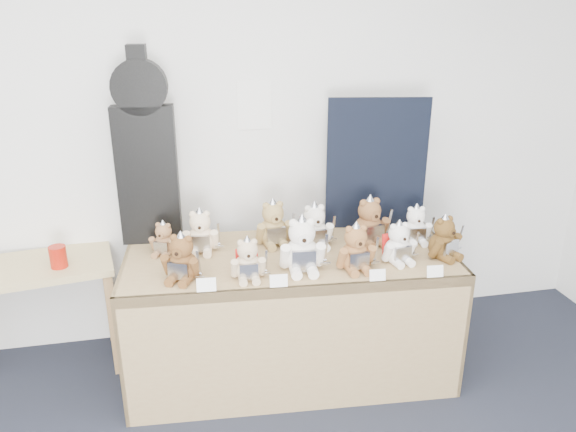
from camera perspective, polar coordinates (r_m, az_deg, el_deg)
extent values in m
plane|color=white|center=(3.49, -13.89, 7.74)|extent=(6.00, 0.00, 6.00)
cube|color=white|center=(3.48, -3.43, 11.21)|extent=(0.21, 0.00, 0.30)
cube|color=olive|center=(3.19, 0.20, -4.44)|extent=(1.91, 0.91, 0.06)
cube|color=olive|center=(3.05, 1.18, -13.57)|extent=(1.85, 0.16, 0.77)
cube|color=olive|center=(3.38, -15.72, -10.63)|extent=(0.08, 0.77, 0.77)
cube|color=olive|center=(3.58, 15.09, -8.62)|extent=(0.08, 0.77, 0.77)
cube|color=tan|center=(3.55, -24.28, -4.81)|extent=(0.90, 0.59, 0.04)
cube|color=olive|center=(3.52, -17.31, -10.49)|extent=(0.06, 0.06, 0.66)
cube|color=olive|center=(3.86, -17.75, -7.61)|extent=(0.06, 0.06, 0.66)
cube|color=black|center=(3.32, -14.06, 3.98)|extent=(0.35, 0.13, 0.81)
cylinder|color=black|center=(3.22, -14.86, 12.57)|extent=(0.31, 0.13, 0.30)
cube|color=black|center=(3.20, -15.06, 14.71)|extent=(0.11, 0.10, 0.20)
cube|color=black|center=(3.47, 8.98, 5.16)|extent=(0.61, 0.13, 0.82)
cylinder|color=#B0190B|center=(3.43, -22.31, -3.85)|extent=(0.09, 0.09, 0.13)
ellipsoid|color=brown|center=(2.94, -10.62, -5.04)|extent=(0.21, 0.19, 0.16)
sphere|color=brown|center=(2.89, -10.76, -3.10)|extent=(0.12, 0.12, 0.12)
cylinder|color=brown|center=(2.85, -11.14, -3.67)|extent=(0.06, 0.05, 0.05)
sphere|color=black|center=(2.84, -11.28, -3.82)|extent=(0.02, 0.02, 0.02)
sphere|color=brown|center=(2.89, -11.54, -2.18)|extent=(0.04, 0.04, 0.04)
sphere|color=brown|center=(2.86, -10.10, -2.32)|extent=(0.04, 0.04, 0.04)
cylinder|color=brown|center=(2.95, -12.18, -4.90)|extent=(0.08, 0.10, 0.12)
cylinder|color=brown|center=(2.89, -9.35, -5.24)|extent=(0.08, 0.10, 0.12)
cylinder|color=brown|center=(2.92, -11.65, -6.26)|extent=(0.09, 0.12, 0.05)
cylinder|color=brown|center=(2.90, -10.31, -6.43)|extent=(0.09, 0.12, 0.05)
cube|color=silver|center=(2.88, -11.10, -5.51)|extent=(0.10, 0.06, 0.09)
cone|color=silver|center=(2.87, -10.83, -2.17)|extent=(0.10, 0.10, 0.08)
cube|color=silver|center=(2.86, -9.01, -4.95)|extent=(0.03, 0.04, 0.17)
cube|color=silver|center=(2.89, -8.94, -6.12)|extent=(0.05, 0.03, 0.01)
ellipsoid|color=#CEB491|center=(2.90, -4.09, -5.19)|extent=(0.15, 0.13, 0.15)
sphere|color=#CEB491|center=(2.86, -4.14, -3.44)|extent=(0.11, 0.11, 0.11)
cylinder|color=#CEB491|center=(2.83, -4.05, -3.96)|extent=(0.05, 0.03, 0.04)
sphere|color=black|center=(2.81, -4.02, -4.10)|extent=(0.02, 0.02, 0.02)
sphere|color=#CEB491|center=(2.84, -4.86, -2.72)|extent=(0.03, 0.03, 0.03)
sphere|color=#CEB491|center=(2.85, -3.47, -2.63)|extent=(0.03, 0.03, 0.03)
cylinder|color=#CEB491|center=(2.88, -5.44, -5.30)|extent=(0.04, 0.08, 0.11)
cylinder|color=#CEB491|center=(2.89, -2.69, -5.13)|extent=(0.04, 0.08, 0.11)
cylinder|color=#CEB491|center=(2.88, -4.63, -6.42)|extent=(0.05, 0.10, 0.04)
cylinder|color=#CEB491|center=(2.88, -3.32, -6.33)|extent=(0.05, 0.10, 0.04)
cube|color=silver|center=(2.85, -3.99, -5.62)|extent=(0.10, 0.02, 0.08)
cone|color=silver|center=(2.84, -4.17, -2.61)|extent=(0.09, 0.09, 0.07)
cube|color=silver|center=(2.87, -2.24, -4.80)|extent=(0.01, 0.04, 0.15)
cube|color=silver|center=(2.90, -2.22, -5.84)|extent=(0.04, 0.01, 0.01)
cube|color=red|center=(2.95, -4.20, -4.53)|extent=(0.12, 0.03, 0.13)
ellipsoid|color=white|center=(2.98, 1.40, -3.99)|extent=(0.21, 0.18, 0.19)
sphere|color=white|center=(2.93, 1.43, -1.69)|extent=(0.14, 0.14, 0.14)
cylinder|color=white|center=(2.88, 1.61, -2.35)|extent=(0.06, 0.04, 0.06)
sphere|color=black|center=(2.86, 1.67, -2.52)|extent=(0.02, 0.02, 0.02)
sphere|color=white|center=(2.90, 0.54, -0.73)|extent=(0.05, 0.05, 0.05)
sphere|color=white|center=(2.91, 2.33, -0.64)|extent=(0.05, 0.05, 0.05)
cylinder|color=white|center=(2.94, -0.30, -4.11)|extent=(0.06, 0.11, 0.15)
cylinder|color=white|center=(2.97, 3.23, -3.91)|extent=(0.06, 0.11, 0.15)
cylinder|color=white|center=(2.94, 0.75, -5.56)|extent=(0.07, 0.13, 0.06)
cylinder|color=white|center=(2.95, 2.43, -5.46)|extent=(0.07, 0.13, 0.06)
cube|color=silver|center=(2.91, 1.63, -4.52)|extent=(0.13, 0.03, 0.11)
cone|color=silver|center=(2.91, 1.44, -0.60)|extent=(0.12, 0.12, 0.09)
cube|color=silver|center=(2.95, 3.85, -3.48)|extent=(0.02, 0.05, 0.20)
cube|color=silver|center=(2.98, 3.81, -4.84)|extent=(0.06, 0.01, 0.01)
ellipsoid|color=#8F5E36|center=(3.01, 6.81, -4.10)|extent=(0.17, 0.15, 0.17)
sphere|color=#8F5E36|center=(2.97, 6.90, -2.16)|extent=(0.12, 0.12, 0.12)
cylinder|color=#8F5E36|center=(2.93, 7.25, -2.71)|extent=(0.05, 0.03, 0.05)
sphere|color=black|center=(2.91, 7.38, -2.85)|extent=(0.02, 0.02, 0.02)
sphere|color=#8F5E36|center=(2.94, 6.22, -1.39)|extent=(0.04, 0.04, 0.04)
sphere|color=#8F5E36|center=(2.96, 7.66, -1.24)|extent=(0.04, 0.04, 0.04)
cylinder|color=#8F5E36|center=(2.97, 5.53, -4.29)|extent=(0.05, 0.09, 0.12)
cylinder|color=#8F5E36|center=(3.02, 8.36, -3.95)|extent=(0.05, 0.09, 0.12)
cylinder|color=#8F5E36|center=(2.97, 6.49, -5.46)|extent=(0.05, 0.11, 0.05)
cylinder|color=#8F5E36|center=(3.00, 7.83, -5.29)|extent=(0.05, 0.11, 0.05)
cube|color=silver|center=(2.96, 7.25, -4.54)|extent=(0.11, 0.02, 0.09)
cone|color=silver|center=(2.95, 6.95, -1.24)|extent=(0.10, 0.10, 0.08)
cube|color=silver|center=(3.01, 8.91, -3.56)|extent=(0.01, 0.04, 0.17)
cube|color=silver|center=(3.04, 8.84, -4.70)|extent=(0.05, 0.01, 0.01)
ellipsoid|color=white|center=(3.13, 11.05, -3.45)|extent=(0.17, 0.15, 0.15)
sphere|color=white|center=(3.09, 11.17, -1.75)|extent=(0.11, 0.11, 0.11)
cylinder|color=white|center=(3.06, 11.62, -2.21)|extent=(0.05, 0.03, 0.05)
sphere|color=black|center=(3.05, 11.79, -2.33)|extent=(0.02, 0.02, 0.02)
sphere|color=white|center=(3.06, 10.66, -1.10)|extent=(0.04, 0.04, 0.04)
sphere|color=white|center=(3.10, 11.80, -0.92)|extent=(0.04, 0.04, 0.04)
cylinder|color=white|center=(3.08, 10.10, -3.67)|extent=(0.05, 0.09, 0.11)
cylinder|color=white|center=(3.15, 12.35, -3.25)|extent=(0.05, 0.09, 0.11)
cylinder|color=white|center=(3.09, 10.96, -4.65)|extent=(0.06, 0.10, 0.05)
cylinder|color=white|center=(3.13, 12.03, -4.44)|extent=(0.06, 0.10, 0.05)
cube|color=silver|center=(3.09, 11.62, -3.81)|extent=(0.10, 0.03, 0.08)
cone|color=silver|center=(3.08, 11.24, -0.94)|extent=(0.09, 0.09, 0.07)
cube|color=silver|center=(3.15, 12.84, -2.89)|extent=(0.02, 0.04, 0.16)
cube|color=silver|center=(3.17, 12.75, -3.89)|extent=(0.05, 0.01, 0.01)
cube|color=red|center=(3.17, 10.53, -2.88)|extent=(0.12, 0.05, 0.14)
ellipsoid|color=brown|center=(3.24, 15.41, -2.91)|extent=(0.20, 0.19, 0.16)
sphere|color=brown|center=(3.20, 15.59, -1.17)|extent=(0.12, 0.12, 0.12)
cylinder|color=brown|center=(3.18, 16.25, -1.59)|extent=(0.06, 0.04, 0.05)
sphere|color=black|center=(3.17, 16.49, -1.69)|extent=(0.02, 0.02, 0.02)
sphere|color=brown|center=(3.16, 15.22, -0.55)|extent=(0.04, 0.04, 0.04)
sphere|color=brown|center=(3.22, 16.11, -0.27)|extent=(0.04, 0.04, 0.04)
cylinder|color=brown|center=(3.18, 14.80, -3.22)|extent=(0.07, 0.10, 0.12)
cylinder|color=brown|center=(3.28, 16.55, -2.58)|extent=(0.07, 0.10, 0.12)
cylinder|color=brown|center=(3.21, 15.66, -4.13)|extent=(0.08, 0.11, 0.05)
cylinder|color=brown|center=(3.26, 16.49, -3.81)|extent=(0.08, 0.11, 0.05)
cube|color=silver|center=(3.21, 16.25, -3.20)|extent=(0.10, 0.06, 0.09)
cone|color=silver|center=(3.19, 15.68, -0.34)|extent=(0.10, 0.10, 0.08)
cube|color=silver|center=(3.29, 17.02, -2.16)|extent=(0.03, 0.04, 0.17)
cube|color=silver|center=(3.31, 16.91, -3.18)|extent=(0.05, 0.02, 0.01)
ellipsoid|color=beige|center=(3.24, -8.82, -2.38)|extent=(0.18, 0.16, 0.16)
sphere|color=beige|center=(3.20, -8.93, -0.59)|extent=(0.12, 0.12, 0.12)
cylinder|color=beige|center=(3.15, -8.97, -1.08)|extent=(0.05, 0.03, 0.05)
sphere|color=black|center=(3.14, -8.99, -1.20)|extent=(0.02, 0.02, 0.02)
sphere|color=beige|center=(3.18, -9.67, 0.17)|extent=(0.04, 0.04, 0.04)
sphere|color=beige|center=(3.18, -8.27, 0.22)|extent=(0.04, 0.04, 0.04)
cylinder|color=beige|center=(3.22, -10.22, -2.43)|extent=(0.06, 0.09, 0.12)
cylinder|color=beige|center=(3.21, -7.47, -2.35)|extent=(0.06, 0.09, 0.12)
cylinder|color=beige|center=(3.21, -9.48, -3.57)|extent=(0.06, 0.11, 0.05)
cylinder|color=beige|center=(3.20, -8.17, -3.53)|extent=(0.06, 0.11, 0.05)
cube|color=silver|center=(3.18, -8.88, -2.77)|extent=(0.11, 0.03, 0.09)
cone|color=silver|center=(3.18, -8.98, 0.27)|extent=(0.10, 0.10, 0.08)
cube|color=silver|center=(3.19, -7.05, -2.02)|extent=(0.02, 0.04, 0.17)
cube|color=silver|center=(3.22, -7.00, -3.09)|extent=(0.05, 0.01, 0.01)
ellipsoid|color=#A38751|center=(3.29, -1.52, -1.62)|extent=(0.19, 0.17, 0.18)
sphere|color=#A38751|center=(3.25, -1.54, 0.29)|extent=(0.13, 0.13, 0.13)
cylinder|color=#A38751|center=(3.20, -1.27, -0.21)|extent=(0.06, 0.03, 0.05)
sphere|color=black|center=(3.19, -1.17, -0.33)|extent=(0.02, 0.02, 0.02)
sphere|color=#A38751|center=(3.22, -2.26, 1.04)|extent=(0.04, 0.04, 0.04)
sphere|color=#A38751|center=(3.24, -0.84, 1.19)|extent=(0.04, 0.04, 0.04)
cylinder|color=#A38751|center=(3.25, -2.82, -1.79)|extent=(0.06, 0.10, 0.13)
cylinder|color=#A38751|center=(3.29, -0.02, -1.45)|extent=(0.06, 0.10, 0.13)
cylinder|color=#A38751|center=(3.25, -1.88, -2.91)|extent=(0.06, 0.12, 0.05)
cylinder|color=#A38751|center=(3.27, -0.55, -2.74)|extent=(0.06, 0.12, 0.05)
cube|color=silver|center=(3.23, -1.18, -1.99)|extent=(0.12, 0.03, 0.10)
cone|color=silver|center=(3.23, -1.55, 1.19)|extent=(0.11, 0.11, 0.08)
cube|color=silver|center=(3.28, 0.49, -1.06)|extent=(0.02, 0.04, 0.18)
cube|color=silver|center=(3.31, 0.48, -2.19)|extent=(0.05, 0.01, 0.01)
ellipsoid|color=white|center=(3.27, 2.66, -1.85)|extent=(0.18, 0.16, 0.17)
sphere|color=white|center=(3.23, 2.69, -0.01)|extent=(0.12, 0.12, 0.12)
cylinder|color=white|center=(3.19, 2.99, -0.49)|extent=(0.05, 0.03, 0.05)
sphere|color=black|center=(3.17, 3.09, -0.61)|extent=(0.02, 0.02, 0.02)
sphere|color=white|center=(3.20, 2.02, 0.73)|extent=(0.04, 0.04, 0.04)
sphere|color=white|center=(3.22, 3.38, 0.86)|extent=(0.04, 0.04, 0.04)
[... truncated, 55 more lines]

